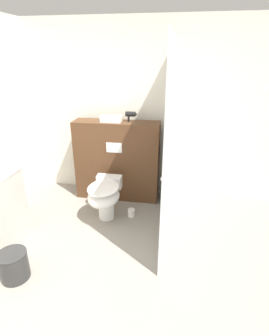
# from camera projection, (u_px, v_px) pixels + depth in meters

# --- Properties ---
(ground_plane) EXTENTS (12.00, 12.00, 0.00)m
(ground_plane) POSITION_uv_depth(u_px,v_px,m) (99.00, 305.00, 2.29)
(ground_plane) COLOR gray
(wall_back) EXTENTS (8.00, 0.06, 2.50)m
(wall_back) POSITION_uv_depth(u_px,v_px,m) (138.00, 112.00, 3.80)
(wall_back) COLOR silver
(wall_back) RESTS_ON ground_plane
(partition_panel) EXTENTS (1.22, 0.33, 1.17)m
(partition_panel) POSITION_uv_depth(u_px,v_px,m) (117.00, 161.00, 3.86)
(partition_panel) COLOR #51331E
(partition_panel) RESTS_ON ground_plane
(shower_glass) EXTENTS (0.04, 1.77, 2.20)m
(shower_glass) POSITION_uv_depth(u_px,v_px,m) (168.00, 143.00, 2.96)
(shower_glass) COLOR silver
(shower_glass) RESTS_ON ground_plane
(toilet) EXTENTS (0.40, 0.61, 0.52)m
(toilet) POSITION_uv_depth(u_px,v_px,m) (105.00, 196.00, 3.37)
(toilet) COLOR white
(toilet) RESTS_ON ground_plane
(hair_drier) EXTENTS (0.16, 0.07, 0.14)m
(hair_drier) POSITION_uv_depth(u_px,v_px,m) (131.00, 114.00, 3.58)
(hair_drier) COLOR black
(hair_drier) RESTS_ON partition_panel
(folded_towel) EXTENTS (0.28, 0.15, 0.08)m
(folded_towel) POSITION_uv_depth(u_px,v_px,m) (111.00, 119.00, 3.59)
(folded_towel) COLOR white
(folded_towel) RESTS_ON partition_panel
(spare_toilet_roll) EXTENTS (0.09, 0.09, 0.10)m
(spare_toilet_roll) POSITION_uv_depth(u_px,v_px,m) (131.00, 213.00, 3.55)
(spare_toilet_roll) COLOR white
(spare_toilet_roll) RESTS_ON ground_plane
(waste_bin) EXTENTS (0.28, 0.28, 0.29)m
(waste_bin) POSITION_uv_depth(u_px,v_px,m) (14.00, 265.00, 2.53)
(waste_bin) COLOR #2D2D2D
(waste_bin) RESTS_ON ground_plane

